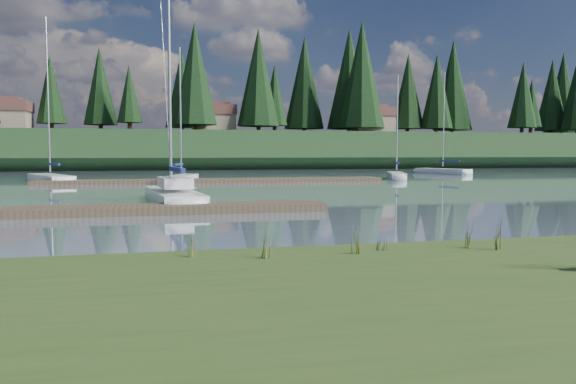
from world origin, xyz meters
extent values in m
plane|color=gray|center=(0.00, 30.00, 0.00)|extent=(200.00, 200.00, 0.00)
cube|color=#364E1E|center=(0.00, -6.00, 0.17)|extent=(60.00, 9.00, 0.35)
cube|color=#1C351A|center=(0.00, 73.00, 2.50)|extent=(200.00, 20.00, 5.00)
cube|color=white|center=(-1.66, 13.28, 0.22)|extent=(2.60, 7.92, 0.70)
ellipsoid|color=white|center=(-2.08, 17.14, 0.22)|extent=(1.92, 2.29, 0.70)
cylinder|color=silver|center=(-1.73, 13.98, 6.69)|extent=(0.14, 0.14, 11.78)
cube|color=navy|center=(-1.53, 12.13, 1.55)|extent=(0.58, 3.54, 0.20)
cube|color=white|center=(-1.61, 12.84, 0.95)|extent=(1.54, 2.95, 0.45)
cube|color=#4C3D2C|center=(-4.00, 9.00, 0.15)|extent=(16.00, 2.00, 0.30)
cube|color=#4C3D2C|center=(2.00, 30.00, 0.15)|extent=(26.00, 2.20, 0.30)
cube|color=white|center=(-10.37, 33.80, 0.22)|extent=(4.62, 7.58, 0.70)
ellipsoid|color=white|center=(-11.90, 37.25, 0.22)|extent=(2.34, 2.54, 0.70)
cylinder|color=silver|center=(-10.37, 33.80, 6.69)|extent=(0.12, 0.12, 11.77)
cube|color=navy|center=(-9.96, 32.87, 1.40)|extent=(1.40, 2.82, 0.20)
cube|color=white|center=(-0.53, 30.87, 0.22)|extent=(2.96, 6.11, 0.70)
ellipsoid|color=white|center=(0.30, 33.74, 0.22)|extent=(1.70, 1.93, 0.70)
cylinder|color=silver|center=(-0.53, 30.87, 5.49)|extent=(0.12, 0.12, 9.39)
cube|color=navy|center=(-0.76, 30.09, 1.40)|extent=(0.85, 2.33, 0.20)
cube|color=white|center=(17.80, 32.32, 0.22)|extent=(2.82, 5.40, 0.70)
ellipsoid|color=white|center=(18.64, 34.83, 0.22)|extent=(1.55, 1.74, 0.70)
cylinder|color=silver|center=(17.80, 32.32, 4.88)|extent=(0.12, 0.12, 8.16)
cube|color=navy|center=(17.57, 31.64, 1.40)|extent=(0.86, 2.06, 0.20)
cube|color=white|center=(27.60, 42.22, 0.22)|extent=(3.58, 6.80, 0.70)
ellipsoid|color=white|center=(26.53, 45.37, 0.22)|extent=(1.96, 2.19, 0.70)
cylinder|color=silver|center=(27.60, 42.22, 5.77)|extent=(0.12, 0.12, 9.95)
cube|color=navy|center=(27.90, 41.35, 1.40)|extent=(1.04, 2.58, 0.20)
cone|color=#475B23|center=(-0.55, -2.63, 0.64)|extent=(0.03, 0.03, 0.58)
cone|color=brown|center=(-0.44, -2.70, 0.58)|extent=(0.03, 0.03, 0.47)
cone|color=#475B23|center=(-0.49, -2.60, 0.67)|extent=(0.03, 0.03, 0.64)
cone|color=brown|center=(-0.41, -2.66, 0.55)|extent=(0.03, 0.03, 0.41)
cone|color=#475B23|center=(-0.53, -2.71, 0.61)|extent=(0.03, 0.03, 0.52)
cone|color=#475B23|center=(1.24, -2.55, 0.61)|extent=(0.03, 0.03, 0.53)
cone|color=brown|center=(1.35, -2.62, 0.56)|extent=(0.03, 0.03, 0.42)
cone|color=#475B23|center=(1.30, -2.52, 0.64)|extent=(0.03, 0.03, 0.58)
cone|color=brown|center=(1.38, -2.58, 0.53)|extent=(0.03, 0.03, 0.37)
cone|color=#475B23|center=(1.26, -2.63, 0.59)|extent=(0.03, 0.03, 0.48)
cone|color=#475B23|center=(4.12, -2.80, 0.71)|extent=(0.03, 0.03, 0.71)
cone|color=brown|center=(4.23, -2.87, 0.63)|extent=(0.03, 0.03, 0.57)
cone|color=#475B23|center=(4.18, -2.77, 0.74)|extent=(0.03, 0.03, 0.78)
cone|color=brown|center=(4.26, -2.83, 0.60)|extent=(0.03, 0.03, 0.50)
cone|color=#475B23|center=(4.14, -2.88, 0.67)|extent=(0.03, 0.03, 0.64)
cone|color=#475B23|center=(-1.83, -2.15, 0.61)|extent=(0.03, 0.03, 0.51)
cone|color=brown|center=(-1.72, -2.22, 0.55)|extent=(0.03, 0.03, 0.41)
cone|color=#475B23|center=(-1.77, -2.12, 0.63)|extent=(0.03, 0.03, 0.56)
cone|color=brown|center=(-1.69, -2.18, 0.53)|extent=(0.03, 0.03, 0.36)
cone|color=#475B23|center=(-1.81, -2.23, 0.58)|extent=(0.03, 0.03, 0.46)
cone|color=#475B23|center=(1.88, -2.31, 0.53)|extent=(0.03, 0.03, 0.35)
cone|color=brown|center=(1.99, -2.38, 0.49)|extent=(0.03, 0.03, 0.28)
cone|color=#475B23|center=(1.94, -2.28, 0.54)|extent=(0.03, 0.03, 0.39)
cone|color=brown|center=(2.02, -2.34, 0.47)|extent=(0.03, 0.03, 0.25)
cone|color=#475B23|center=(1.90, -2.39, 0.51)|extent=(0.03, 0.03, 0.32)
cone|color=#475B23|center=(3.64, -2.44, 0.60)|extent=(0.03, 0.03, 0.50)
cone|color=brown|center=(3.75, -2.51, 0.55)|extent=(0.03, 0.03, 0.40)
cone|color=#475B23|center=(3.70, -2.41, 0.63)|extent=(0.03, 0.03, 0.55)
cone|color=brown|center=(3.78, -2.47, 0.53)|extent=(0.03, 0.03, 0.35)
cone|color=#475B23|center=(3.66, -2.52, 0.58)|extent=(0.03, 0.03, 0.45)
cube|color=#33281C|center=(0.00, -1.60, 0.07)|extent=(60.00, 0.50, 0.14)
cylinder|color=#382619|center=(-10.00, 72.00, 5.90)|extent=(0.60, 0.60, 1.80)
cone|color=black|center=(-10.00, 72.00, 11.75)|extent=(4.84, 4.84, 11.00)
cylinder|color=#382619|center=(3.00, 66.00, 5.90)|extent=(0.60, 0.60, 1.80)
cone|color=black|center=(3.00, 66.00, 13.10)|extent=(6.16, 6.16, 14.00)
cylinder|color=#382619|center=(15.00, 70.00, 5.90)|extent=(0.60, 0.60, 1.80)
cone|color=black|center=(15.00, 70.00, 10.85)|extent=(3.96, 3.96, 9.00)
cylinder|color=#382619|center=(28.00, 68.00, 5.90)|extent=(0.60, 0.60, 1.80)
cone|color=black|center=(28.00, 68.00, 14.00)|extent=(7.04, 7.04, 16.00)
cylinder|color=#382619|center=(42.00, 71.00, 5.90)|extent=(0.60, 0.60, 1.80)
cone|color=black|center=(42.00, 71.00, 12.20)|extent=(5.28, 5.28, 12.00)
cylinder|color=#382619|center=(55.00, 67.00, 5.90)|extent=(0.60, 0.60, 1.80)
cone|color=black|center=(55.00, 67.00, 11.52)|extent=(4.62, 4.62, 10.50)
cube|color=gray|center=(-22.00, 70.00, 6.40)|extent=(6.00, 5.00, 2.80)
cube|color=brown|center=(-22.00, 70.00, 8.50)|extent=(6.30, 5.30, 1.40)
cube|color=brown|center=(-22.00, 70.00, 9.30)|extent=(4.20, 3.60, 0.70)
cube|color=gray|center=(6.00, 71.00, 6.40)|extent=(6.00, 5.00, 2.80)
cube|color=brown|center=(6.00, 71.00, 8.50)|extent=(6.30, 5.30, 1.40)
cube|color=brown|center=(6.00, 71.00, 9.30)|extent=(4.20, 3.60, 0.70)
cube|color=gray|center=(30.00, 69.00, 6.40)|extent=(6.00, 5.00, 2.80)
cube|color=brown|center=(30.00, 69.00, 8.50)|extent=(6.30, 5.30, 1.40)
cube|color=brown|center=(30.00, 69.00, 9.30)|extent=(4.20, 3.60, 0.70)
camera|label=1|loc=(-2.40, -12.59, 2.28)|focal=35.00mm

